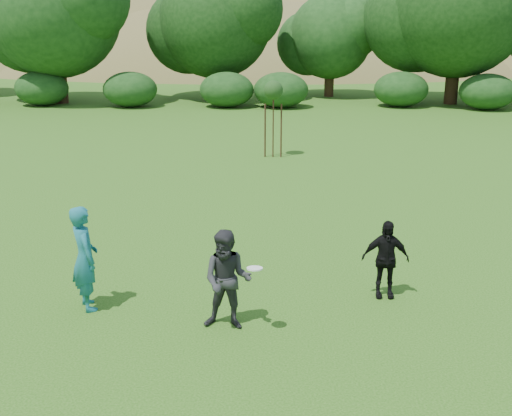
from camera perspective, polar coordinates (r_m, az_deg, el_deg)
The scene contains 8 objects.
ground at distance 11.88m, azimuth -0.87°, elevation -9.39°, with size 120.00×120.00×0.00m, color #19470C.
player_teal at distance 12.13m, azimuth -14.98°, elevation -4.31°, with size 0.72×0.47×1.98m, color #18646F.
player_grey at distance 11.05m, azimuth -2.56°, elevation -6.43°, with size 0.87×0.67×1.78m, color #2A2B2D.
player_black at distance 12.51m, azimuth 11.42°, elevation -4.46°, with size 0.90×0.38×1.54m, color black.
frisbee at distance 10.65m, azimuth -0.12°, elevation -5.39°, with size 0.27×0.27×0.05m.
sapling at distance 23.87m, azimuth 1.56°, elevation 10.24°, with size 0.70×0.70×2.85m.
hillside at distance 80.92m, azimuth 2.38°, elevation 4.87°, with size 150.00×72.00×52.00m.
tree_row at distance 39.35m, azimuth 7.24°, elevation 16.44°, with size 53.92×10.38×9.62m.
Camera 1 is at (0.81, -10.59, 5.32)m, focal length 45.00 mm.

